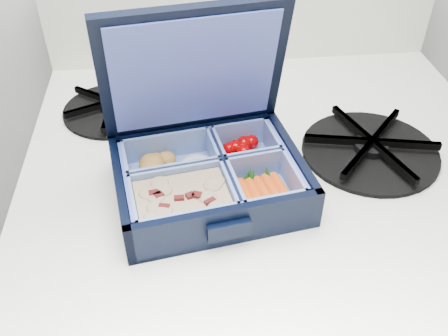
{
  "coord_description": "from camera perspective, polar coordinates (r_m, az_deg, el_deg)",
  "views": [
    {
      "loc": [
        0.3,
        1.1,
        1.44
      ],
      "look_at": [
        0.35,
        1.57,
        1.04
      ],
      "focal_mm": 40.0,
      "sensor_mm": 36.0,
      "label": 1
    }
  ],
  "objects": [
    {
      "name": "bento_box",
      "position": [
        0.61,
        -1.72,
        -1.24
      ],
      "size": [
        0.25,
        0.21,
        0.05
      ],
      "primitive_type": null,
      "rotation": [
        0.0,
        0.0,
        0.15
      ],
      "color": "black",
      "rests_on": "stove"
    },
    {
      "name": "fork",
      "position": [
        0.73,
        0.24,
        4.13
      ],
      "size": [
        0.12,
        0.17,
        0.01
      ],
      "primitive_type": null,
      "rotation": [
        0.0,
        0.0,
        -0.59
      ],
      "color": "#9E9DA6",
      "rests_on": "stove"
    },
    {
      "name": "burner_grate_rear",
      "position": [
        0.79,
        -12.5,
        6.92
      ],
      "size": [
        0.21,
        0.21,
        0.02
      ],
      "primitive_type": "cylinder",
      "rotation": [
        0.0,
        0.0,
        0.41
      ],
      "color": "black",
      "rests_on": "stove"
    },
    {
      "name": "burner_grate",
      "position": [
        0.72,
        16.47,
        2.52
      ],
      "size": [
        0.22,
        0.22,
        0.03
      ],
      "primitive_type": "cylinder",
      "rotation": [
        0.0,
        0.0,
        -0.21
      ],
      "color": "black",
      "rests_on": "stove"
    }
  ]
}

